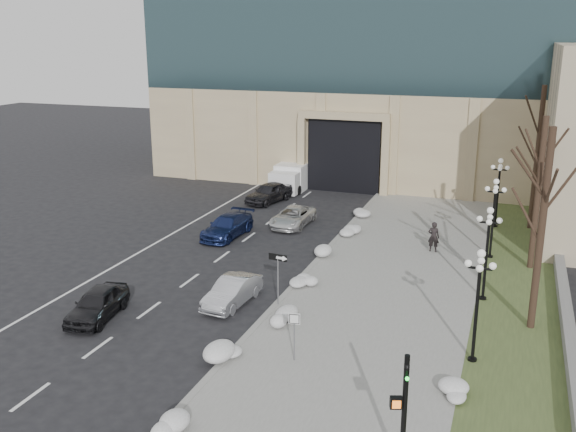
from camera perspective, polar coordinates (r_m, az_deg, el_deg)
name	(u,v)px	position (r m, az deg, el deg)	size (l,w,h in m)	color
ground	(218,402)	(23.89, -6.26, -16.10)	(160.00, 160.00, 0.00)	black
sidewalk	(391,277)	(34.92, 9.15, -5.38)	(9.00, 40.00, 0.12)	gray
curb	(311,267)	(35.92, 2.07, -4.54)	(0.30, 40.00, 0.14)	gray
grass_strip	(519,293)	(34.47, 19.88, -6.47)	(4.00, 40.00, 0.10)	#3B4B25
stone_wall	(561,279)	(36.34, 23.11, -5.16)	(0.50, 30.00, 0.70)	gray
car_a	(97,304)	(30.89, -16.59, -7.49)	(1.65, 4.10, 1.40)	black
car_b	(232,292)	(31.18, -4.97, -6.71)	(1.39, 3.98, 1.31)	#B1B2B9
car_c	(227,226)	(41.36, -5.42, -0.91)	(1.94, 4.77, 1.38)	navy
car_d	(293,217)	(43.51, 0.44, -0.06)	(2.11, 4.58, 1.27)	silver
car_e	(269,193)	(49.59, -1.70, 2.09)	(1.82, 4.51, 1.54)	#29292D
pedestrian	(434,237)	(38.91, 12.82, -1.81)	(0.67, 0.44, 1.83)	black
box_truck	(295,175)	(54.38, 0.63, 3.65)	(2.52, 6.87, 2.17)	white
one_way_sign	(281,264)	(30.16, -0.64, -4.30)	(0.99, 0.29, 2.66)	slate
keep_sign	(294,327)	(25.46, 0.57, -9.81)	(0.46, 0.12, 2.14)	slate
traffic_signal	(403,418)	(19.58, 10.15, -17.29)	(0.68, 0.90, 4.00)	black
snow_clump_a	(167,428)	(22.26, -10.74, -18.02)	(1.10, 1.60, 0.36)	silver
snow_clump_b	(230,352)	(26.45, -5.13, -11.93)	(1.10, 1.60, 0.36)	silver
snow_clump_c	(275,318)	(29.20, -1.13, -9.05)	(1.10, 1.60, 0.36)	silver
snow_clump_d	(305,281)	(33.36, 1.53, -5.76)	(1.10, 1.60, 0.36)	silver
snow_clump_e	(325,251)	(37.78, 3.29, -3.14)	(1.10, 1.60, 0.36)	silver
snow_clump_f	(349,232)	(41.53, 5.48, -1.41)	(1.10, 1.60, 0.36)	silver
snow_clump_g	(361,215)	(45.46, 6.54, 0.09)	(1.10, 1.60, 0.36)	silver
snow_clump_h	(453,392)	(24.47, 14.43, -14.88)	(1.10, 1.60, 0.36)	silver
lamppost_a	(478,291)	(25.93, 16.55, -6.40)	(1.18, 1.18, 4.76)	black
lamppost_b	(488,241)	(32.05, 17.32, -2.16)	(1.18, 1.18, 4.76)	black
lamppost_c	(494,208)	(38.30, 17.85, 0.71)	(1.18, 1.18, 4.76)	black
lamppost_d	(499,183)	(44.63, 18.22, 2.76)	(1.18, 1.18, 4.76)	black
tree_near	(545,202)	(28.93, 21.85, 1.16)	(3.20, 3.20, 9.00)	black
tree_mid	(540,172)	(36.80, 21.52, 3.65)	(3.20, 3.20, 8.50)	black
tree_far	(539,138)	(44.58, 21.42, 6.49)	(3.20, 3.20, 9.50)	black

